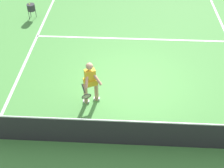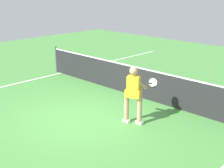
# 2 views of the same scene
# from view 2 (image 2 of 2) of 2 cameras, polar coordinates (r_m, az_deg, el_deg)

# --- Properties ---
(ground_plane) EXTENTS (25.57, 25.57, 0.00)m
(ground_plane) POSITION_cam_2_polar(r_m,az_deg,el_deg) (8.95, -6.42, -6.07)
(ground_plane) COLOR #4C9342
(sideline_left_marking) EXTENTS (0.10, 17.67, 0.01)m
(sideline_left_marking) POSITION_cam_2_polar(r_m,az_deg,el_deg) (12.21, -18.66, -0.40)
(sideline_left_marking) COLOR white
(sideline_left_marking) RESTS_ON ground
(court_net) EXTENTS (8.84, 0.08, 1.08)m
(court_net) POSITION_cam_2_polar(r_m,az_deg,el_deg) (10.46, 4.36, 0.47)
(court_net) COLOR #4C4C51
(court_net) RESTS_ON ground
(tennis_player) EXTENTS (0.67, 1.12, 1.55)m
(tennis_player) POSITION_cam_2_polar(r_m,az_deg,el_deg) (8.34, 3.93, -1.54)
(tennis_player) COLOR tan
(tennis_player) RESTS_ON ground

